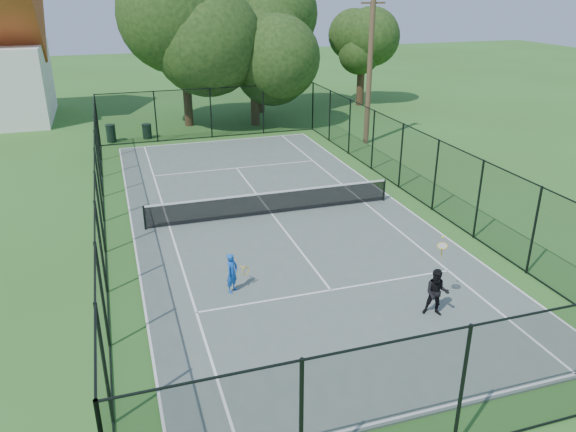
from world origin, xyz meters
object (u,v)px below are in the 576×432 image
object	(u,v)px
tennis_net	(272,202)
player_blue	(232,273)
trash_bin_left	(111,133)
utility_pole	(370,68)
trash_bin_right	(147,131)
player_black	(437,292)

from	to	relation	value
tennis_net	player_blue	bearing A→B (deg)	-117.27
trash_bin_left	utility_pole	xyz separation A→B (m)	(14.22, -4.82, 3.78)
trash_bin_left	trash_bin_right	world-z (taller)	trash_bin_left
tennis_net	player_blue	distance (m)	6.22
trash_bin_right	player_black	world-z (taller)	player_black
tennis_net	trash_bin_left	xyz separation A→B (m)	(-5.85, 13.82, -0.06)
tennis_net	player_black	distance (m)	8.84
utility_pole	tennis_net	bearing A→B (deg)	-132.95
trash_bin_left	utility_pole	distance (m)	15.49
utility_pole	trash_bin_left	bearing A→B (deg)	161.29
tennis_net	utility_pole	size ratio (longest dim) A/B	1.19
trash_bin_right	player_black	size ratio (longest dim) A/B	0.41
tennis_net	trash_bin_left	bearing A→B (deg)	112.93
trash_bin_right	player_black	xyz separation A→B (m)	(6.05, -22.53, 0.32)
player_blue	player_black	bearing A→B (deg)	-30.34
trash_bin_right	player_blue	bearing A→B (deg)	-87.33
tennis_net	player_blue	size ratio (longest dim) A/B	8.06
trash_bin_right	trash_bin_left	bearing A→B (deg)	-175.19
tennis_net	trash_bin_left	size ratio (longest dim) A/B	9.75
utility_pole	player_blue	xyz separation A→B (m)	(-11.23, -14.53, -3.62)
utility_pole	player_blue	bearing A→B (deg)	-127.69
trash_bin_left	trash_bin_right	size ratio (longest dim) A/B	1.17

